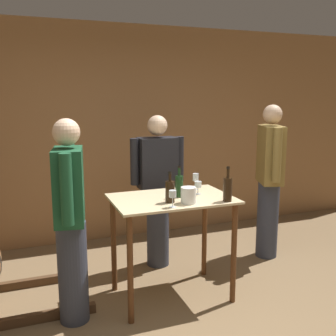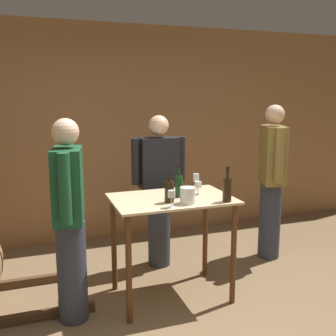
% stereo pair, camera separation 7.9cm
% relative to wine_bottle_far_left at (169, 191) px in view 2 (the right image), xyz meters
% --- Properties ---
extents(back_wall, '(8.40, 0.05, 2.70)m').
position_rel_wine_bottle_far_left_xyz_m(back_wall, '(0.02, 1.87, 0.31)').
color(back_wall, '#996B42').
rests_on(back_wall, ground_plane).
extents(tasting_table, '(1.06, 0.71, 0.94)m').
position_rel_wine_bottle_far_left_xyz_m(tasting_table, '(0.07, 0.14, -0.29)').
color(tasting_table, beige).
rests_on(tasting_table, ground_plane).
extents(wine_bottle_far_left, '(0.08, 0.08, 0.27)m').
position_rel_wine_bottle_far_left_xyz_m(wine_bottle_far_left, '(0.00, 0.00, 0.00)').
color(wine_bottle_far_left, black).
rests_on(wine_bottle_far_left, tasting_table).
extents(wine_bottle_left, '(0.07, 0.07, 0.28)m').
position_rel_wine_bottle_far_left_xyz_m(wine_bottle_left, '(0.14, 0.14, 0.01)').
color(wine_bottle_left, '#193819').
rests_on(wine_bottle_left, tasting_table).
extents(wine_bottle_center, '(0.08, 0.08, 0.30)m').
position_rel_wine_bottle_far_left_xyz_m(wine_bottle_center, '(0.47, -0.14, 0.01)').
color(wine_bottle_center, black).
rests_on(wine_bottle_center, tasting_table).
extents(wine_glass_near_left, '(0.06, 0.06, 0.14)m').
position_rel_wine_bottle_far_left_xyz_m(wine_glass_near_left, '(-0.03, -0.15, 0.00)').
color(wine_glass_near_left, silver).
rests_on(wine_glass_near_left, tasting_table).
extents(wine_glass_near_center, '(0.06, 0.06, 0.12)m').
position_rel_wine_bottle_far_left_xyz_m(wine_glass_near_center, '(0.34, 0.17, -0.01)').
color(wine_glass_near_center, silver).
rests_on(wine_glass_near_center, tasting_table).
extents(wine_glass_near_right, '(0.06, 0.06, 0.16)m').
position_rel_wine_bottle_far_left_xyz_m(wine_glass_near_right, '(0.39, 0.34, 0.02)').
color(wine_glass_near_right, silver).
rests_on(wine_glass_near_right, tasting_table).
extents(ice_bucket, '(0.13, 0.13, 0.14)m').
position_rel_wine_bottle_far_left_xyz_m(ice_bucket, '(0.13, -0.08, -0.03)').
color(ice_bucket, white).
rests_on(ice_bucket, tasting_table).
extents(person_host, '(0.34, 0.56, 1.74)m').
position_rel_wine_bottle_far_left_xyz_m(person_host, '(1.43, 0.62, -0.12)').
color(person_host, '#333847').
rests_on(person_host, ground_plane).
extents(person_visitor_with_scarf, '(0.59, 0.24, 1.63)m').
position_rel_wine_bottle_far_left_xyz_m(person_visitor_with_scarf, '(0.18, 0.84, -0.18)').
color(person_visitor_with_scarf, '#333847').
rests_on(person_visitor_with_scarf, ground_plane).
extents(person_visitor_bearded, '(0.29, 0.58, 1.67)m').
position_rel_wine_bottle_far_left_xyz_m(person_visitor_bearded, '(-0.83, 0.05, -0.16)').
color(person_visitor_bearded, '#333847').
rests_on(person_visitor_bearded, ground_plane).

